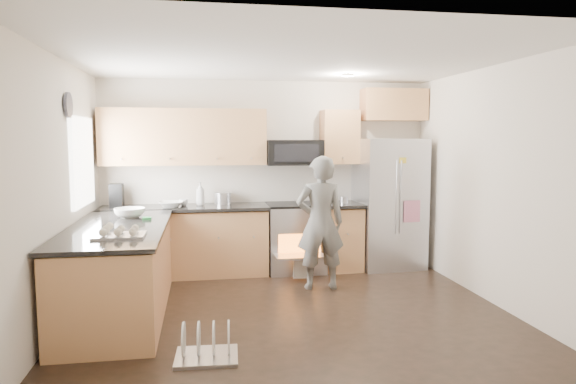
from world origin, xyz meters
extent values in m
plane|color=black|center=(0.00, 0.00, 0.00)|extent=(4.50, 4.50, 0.00)
cube|color=beige|center=(0.00, 2.00, 1.30)|extent=(4.50, 0.04, 2.60)
cube|color=beige|center=(0.00, -2.00, 1.30)|extent=(4.50, 0.04, 2.60)
cube|color=beige|center=(-2.25, 0.00, 1.30)|extent=(0.04, 4.00, 2.60)
cube|color=beige|center=(2.25, 0.00, 1.30)|extent=(0.04, 4.00, 2.60)
cube|color=white|center=(0.00, 0.00, 2.60)|extent=(4.50, 4.00, 0.04)
cube|color=white|center=(-2.23, 1.00, 1.55)|extent=(0.04, 1.00, 1.00)
cylinder|color=beige|center=(0.90, 1.10, 2.58)|extent=(0.14, 0.14, 0.02)
cylinder|color=#474754|center=(-2.22, 0.45, 2.15)|extent=(0.03, 0.26, 0.26)
cube|color=#B07046|center=(-1.12, 1.70, 0.43)|extent=(2.15, 0.60, 0.87)
cube|color=black|center=(-1.12, 1.69, 0.91)|extent=(2.19, 0.64, 0.04)
cube|color=#B07046|center=(1.00, 1.70, 0.43)|extent=(0.50, 0.60, 0.87)
cube|color=black|center=(1.00, 1.69, 0.91)|extent=(0.54, 0.64, 0.04)
cube|color=#B07046|center=(-1.12, 1.83, 1.83)|extent=(2.16, 0.33, 0.74)
cube|color=#B07046|center=(1.00, 1.83, 1.83)|extent=(0.50, 0.33, 0.74)
cube|color=#B07046|center=(1.78, 1.83, 2.28)|extent=(0.90, 0.33, 0.44)
imported|color=silver|center=(-1.30, 1.62, 0.96)|extent=(0.31, 0.31, 0.08)
imported|color=silver|center=(-0.92, 1.79, 1.08)|extent=(0.12, 0.12, 0.31)
imported|color=silver|center=(-1.14, 1.74, 0.97)|extent=(0.11, 0.11, 0.09)
cylinder|color=#B7B7BC|center=(-0.62, 1.87, 1.00)|extent=(0.23, 0.23, 0.15)
cube|color=black|center=(-1.99, 1.76, 1.08)|extent=(0.16, 0.20, 0.30)
cylinder|color=#B7B7BC|center=(1.02, 1.65, 0.97)|extent=(0.11, 0.11, 0.09)
cube|color=#B07046|center=(-1.75, 0.25, 0.43)|extent=(0.90, 2.30, 0.87)
cube|color=black|center=(-1.75, 0.25, 0.91)|extent=(0.96, 2.36, 0.04)
imported|color=white|center=(-1.71, 0.82, 0.98)|extent=(0.34, 0.34, 0.11)
cube|color=green|center=(-1.50, 0.62, 0.94)|extent=(0.09, 0.07, 0.03)
cube|color=#B7B7BC|center=(-1.64, -0.34, 0.97)|extent=(0.45, 0.34, 0.09)
cube|color=#B7B7BC|center=(0.35, 1.68, 0.45)|extent=(0.76, 0.62, 0.90)
cube|color=black|center=(0.35, 1.68, 0.92)|extent=(0.76, 0.60, 0.03)
cube|color=orange|center=(0.35, 1.36, 0.40)|extent=(0.56, 0.02, 0.34)
cube|color=#B7B7BC|center=(0.35, 1.20, 0.32)|extent=(0.70, 0.34, 0.03)
cube|color=white|center=(0.35, 1.15, 0.18)|extent=(0.24, 0.03, 0.28)
cube|color=black|center=(0.35, 1.80, 1.62)|extent=(0.76, 0.40, 0.34)
cube|color=#B7B7BC|center=(1.69, 1.70, 0.90)|extent=(0.93, 0.75, 1.81)
cylinder|color=#B7B7BC|center=(1.66, 1.35, 1.03)|extent=(0.02, 0.02, 0.98)
cylinder|color=#B7B7BC|center=(1.72, 1.35, 1.03)|extent=(0.02, 0.02, 0.98)
cube|color=pink|center=(1.89, 1.35, 0.83)|extent=(0.24, 0.02, 0.29)
cube|color=#8792D8|center=(1.51, 1.35, 1.33)|extent=(0.18, 0.02, 0.22)
imported|color=slate|center=(0.50, 0.82, 0.80)|extent=(0.59, 0.39, 1.61)
cube|color=#B7B7BC|center=(-0.88, -0.98, 0.02)|extent=(0.53, 0.44, 0.03)
cylinder|color=silver|center=(-1.06, -0.97, 0.17)|extent=(0.03, 0.29, 0.29)
cylinder|color=silver|center=(-0.94, -0.98, 0.17)|extent=(0.03, 0.29, 0.29)
cylinder|color=silver|center=(-0.82, -0.99, 0.17)|extent=(0.03, 0.29, 0.29)
cylinder|color=silver|center=(-0.70, -0.99, 0.17)|extent=(0.03, 0.29, 0.29)
camera|label=1|loc=(-0.88, -5.11, 1.81)|focal=32.00mm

